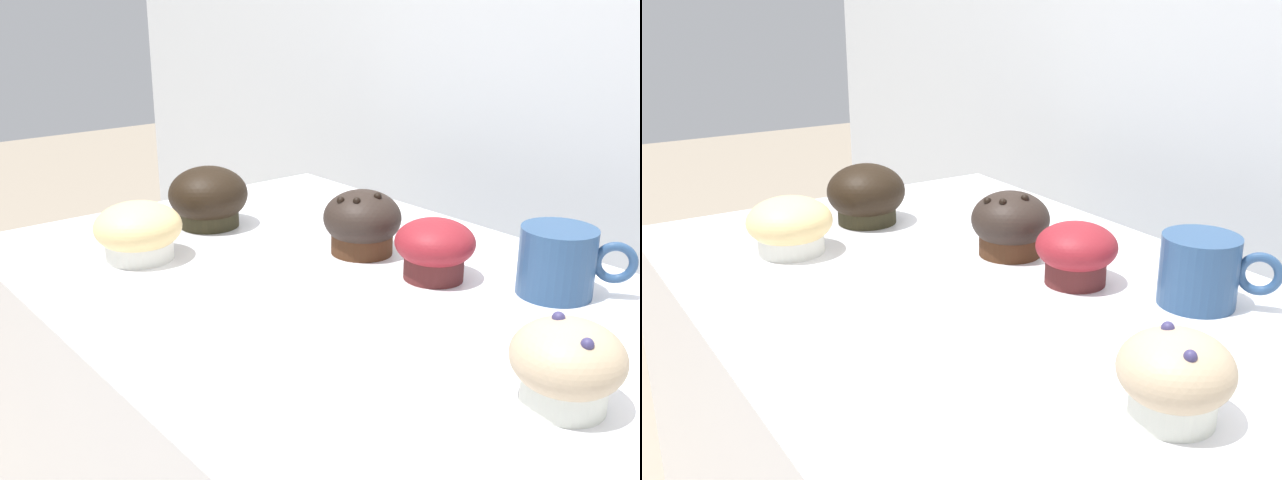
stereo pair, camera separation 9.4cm
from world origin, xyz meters
TOP-DOWN VIEW (x-y plane):
  - wall_back at (0.00, 0.60)m, footprint 3.20×0.10m
  - muffin_front_center at (-0.09, 0.10)m, footprint 0.11×0.11m
  - muffin_back_left at (-0.33, -0.00)m, footprint 0.12×0.12m
  - muffin_back_right at (0.31, -0.03)m, footprint 0.10×0.10m
  - muffin_front_left at (-0.26, -0.15)m, footprint 0.12×0.12m
  - muffin_front_right at (0.03, 0.11)m, footprint 0.10×0.10m
  - coffee_cup at (0.16, 0.18)m, footprint 0.12×0.10m

SIDE VIEW (x-z plane):
  - wall_back at x=0.00m, z-range 0.00..1.80m
  - muffin_front_left at x=-0.26m, z-range 0.93..1.00m
  - muffin_front_right at x=0.03m, z-range 0.93..1.00m
  - muffin_back_right at x=0.31m, z-range 0.92..1.01m
  - muffin_front_center at x=-0.09m, z-range 0.92..1.01m
  - coffee_cup at x=0.16m, z-range 0.93..1.01m
  - muffin_back_left at x=-0.33m, z-range 0.92..1.02m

